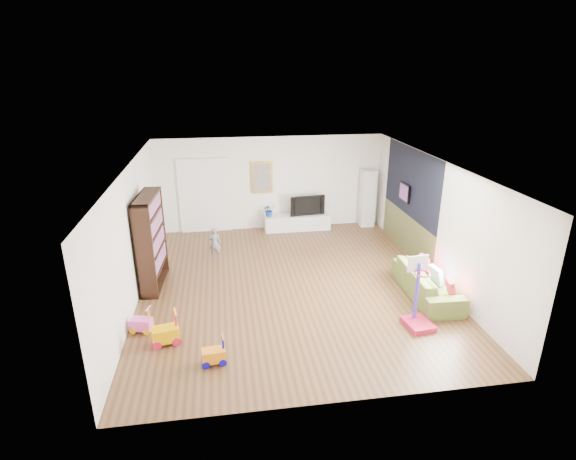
{
  "coord_description": "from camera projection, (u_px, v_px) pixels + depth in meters",
  "views": [
    {
      "loc": [
        -1.41,
        -8.81,
        4.64
      ],
      "look_at": [
        0.0,
        0.4,
        1.15
      ],
      "focal_mm": 28.0,
      "sensor_mm": 36.0,
      "label": 1
    }
  ],
  "objects": [
    {
      "name": "ceiling",
      "position": [
        291.0,
        165.0,
        9.04
      ],
      "size": [
        6.5,
        7.5,
        0.0
      ],
      "primitive_type": "cube",
      "color": "white",
      "rests_on": "ground"
    },
    {
      "name": "wall_left",
      "position": [
        132.0,
        236.0,
        9.05
      ],
      "size": [
        0.0,
        7.5,
        2.7
      ],
      "primitive_type": "cube",
      "color": "white",
      "rests_on": "ground"
    },
    {
      "name": "vase_plant",
      "position": [
        269.0,
        210.0,
        12.96
      ],
      "size": [
        0.41,
        0.37,
        0.38
      ],
      "primitive_type": "imported",
      "rotation": [
        0.0,
        0.0,
        0.26
      ],
      "color": "navy",
      "rests_on": "media_console"
    },
    {
      "name": "painting_back",
      "position": [
        262.0,
        177.0,
        12.84
      ],
      "size": [
        0.62,
        0.06,
        0.92
      ],
      "primitive_type": "cube",
      "color": "gold",
      "rests_on": "wall_back"
    },
    {
      "name": "wall_back",
      "position": [
        271.0,
        183.0,
        12.98
      ],
      "size": [
        6.5,
        0.0,
        2.7
      ],
      "primitive_type": "cube",
      "color": "white",
      "rests_on": "ground"
    },
    {
      "name": "ride_on_pink",
      "position": [
        141.0,
        320.0,
        8.16
      ],
      "size": [
        0.42,
        0.32,
        0.5
      ],
      "primitive_type": "cube",
      "rotation": [
        0.0,
        0.0,
        -0.27
      ],
      "color": "#FC50BF",
      "rests_on": "ground"
    },
    {
      "name": "pillow_center",
      "position": [
        436.0,
        275.0,
        9.36
      ],
      "size": [
        0.14,
        0.37,
        0.36
      ],
      "primitive_type": "cube",
      "rotation": [
        0.0,
        0.0,
        0.14
      ],
      "color": "white",
      "rests_on": "sofa"
    },
    {
      "name": "media_console",
      "position": [
        297.0,
        222.0,
        13.21
      ],
      "size": [
        1.92,
        0.49,
        0.45
      ],
      "primitive_type": "cube",
      "rotation": [
        0.0,
        0.0,
        0.01
      ],
      "color": "silver",
      "rests_on": "ground"
    },
    {
      "name": "wall_right",
      "position": [
        435.0,
        220.0,
        9.97
      ],
      "size": [
        0.0,
        7.5,
        2.7
      ],
      "primitive_type": "cube",
      "color": "silver",
      "rests_on": "ground"
    },
    {
      "name": "sofa",
      "position": [
        427.0,
        282.0,
        9.42
      ],
      "size": [
        0.88,
        2.1,
        0.6
      ],
      "primitive_type": "imported",
      "rotation": [
        0.0,
        0.0,
        1.54
      ],
      "color": "#5A6A2B",
      "rests_on": "ground"
    },
    {
      "name": "pillow_left",
      "position": [
        451.0,
        288.0,
        8.83
      ],
      "size": [
        0.17,
        0.36,
        0.35
      ],
      "primitive_type": "cube",
      "rotation": [
        0.0,
        0.0,
        -0.21
      ],
      "color": "red",
      "rests_on": "sofa"
    },
    {
      "name": "floor",
      "position": [
        291.0,
        285.0,
        9.98
      ],
      "size": [
        6.5,
        7.5,
        0.0
      ],
      "primitive_type": "cube",
      "color": "brown",
      "rests_on": "ground"
    },
    {
      "name": "olive_wainscot",
      "position": [
        406.0,
        234.0,
        11.56
      ],
      "size": [
        0.01,
        3.2,
        1.0
      ],
      "primitive_type": "cube",
      "color": "brown",
      "rests_on": "wall_right"
    },
    {
      "name": "bookshelf",
      "position": [
        151.0,
        241.0,
        9.64
      ],
      "size": [
        0.46,
        1.43,
        2.06
      ],
      "primitive_type": "cube",
      "rotation": [
        0.0,
        0.0,
        -0.07
      ],
      "color": "black",
      "rests_on": "ground"
    },
    {
      "name": "pillow_right",
      "position": [
        425.0,
        263.0,
        9.91
      ],
      "size": [
        0.1,
        0.35,
        0.35
      ],
      "primitive_type": "cube",
      "rotation": [
        0.0,
        0.0,
        0.02
      ],
      "color": "#A81130",
      "rests_on": "sofa"
    },
    {
      "name": "ride_on_orange",
      "position": [
        213.0,
        351.0,
        7.28
      ],
      "size": [
        0.4,
        0.27,
        0.51
      ],
      "primitive_type": "cube",
      "rotation": [
        0.0,
        0.0,
        0.09
      ],
      "color": "orange",
      "rests_on": "ground"
    },
    {
      "name": "basketball_hoop",
      "position": [
        421.0,
        294.0,
        8.16
      ],
      "size": [
        0.54,
        0.63,
        1.37
      ],
      "primitive_type": "cube",
      "rotation": [
        0.0,
        0.0,
        0.13
      ],
      "color": "#B91839",
      "rests_on": "ground"
    },
    {
      "name": "wall_front",
      "position": [
        334.0,
        323.0,
        6.04
      ],
      "size": [
        6.5,
        0.0,
        2.7
      ],
      "primitive_type": "cube",
      "color": "silver",
      "rests_on": "ground"
    },
    {
      "name": "tv",
      "position": [
        307.0,
        205.0,
        13.09
      ],
      "size": [
        1.04,
        0.24,
        0.59
      ],
      "primitive_type": "imported",
      "rotation": [
        0.0,
        0.0,
        0.11
      ],
      "color": "black",
      "rests_on": "media_console"
    },
    {
      "name": "artwork_right",
      "position": [
        404.0,
        192.0,
        11.37
      ],
      "size": [
        0.04,
        0.56,
        0.46
      ],
      "primitive_type": "cube",
      "color": "#7F3F8C",
      "rests_on": "wall_right"
    },
    {
      "name": "child",
      "position": [
        215.0,
        243.0,
        11.2
      ],
      "size": [
        0.31,
        0.21,
        0.81
      ],
      "primitive_type": "imported",
      "rotation": [
        0.0,
        0.0,
        3.09
      ],
      "color": "slate",
      "rests_on": "ground"
    },
    {
      "name": "ride_on_yellow",
      "position": [
        165.0,
        329.0,
        7.78
      ],
      "size": [
        0.51,
        0.37,
        0.61
      ],
      "primitive_type": "cube",
      "rotation": [
        0.0,
        0.0,
        0.2
      ],
      "color": "#F4AF00",
      "rests_on": "ground"
    },
    {
      "name": "tall_cabinet",
      "position": [
        367.0,
        198.0,
        13.33
      ],
      "size": [
        0.4,
        0.4,
        1.71
      ],
      "primitive_type": "cube",
      "rotation": [
        0.0,
        0.0,
        -0.01
      ],
      "color": "white",
      "rests_on": "ground"
    },
    {
      "name": "doorway",
      "position": [
        205.0,
        197.0,
        12.78
      ],
      "size": [
        1.45,
        0.06,
        2.1
      ],
      "primitive_type": "cube",
      "color": "white",
      "rests_on": "ground"
    },
    {
      "name": "navy_accent",
      "position": [
        411.0,
        183.0,
        11.09
      ],
      "size": [
        0.01,
        3.2,
        1.7
      ],
      "primitive_type": "cube",
      "color": "black",
      "rests_on": "wall_right"
    }
  ]
}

